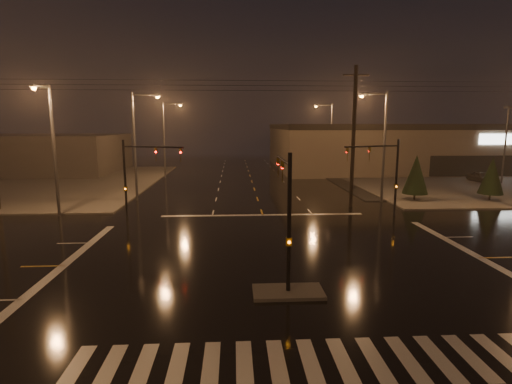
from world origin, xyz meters
TOP-DOWN VIEW (x-y plane):
  - ground at (0.00, 0.00)m, footprint 140.00×140.00m
  - sidewalk_ne at (30.00, 30.00)m, footprint 36.00×36.00m
  - sidewalk_nw at (-30.00, 30.00)m, footprint 36.00×36.00m
  - median_island at (0.00, -4.00)m, footprint 3.00×1.60m
  - crosswalk at (0.00, -9.00)m, footprint 15.00×2.60m
  - stop_bar_far at (0.00, 11.00)m, footprint 16.00×0.50m
  - retail_building at (35.00, 45.99)m, footprint 60.20×28.30m
  - commercial_block at (-35.00, 42.00)m, footprint 30.00×18.00m
  - signal_mast_median at (0.00, -3.07)m, footprint 0.25×4.59m
  - signal_mast_ne at (9.50, 10.14)m, footprint 4.84×1.86m
  - signal_mast_nw at (-9.50, 10.14)m, footprint 4.84×1.86m
  - streetlight_1 at (-11.18, 18.00)m, footprint 2.77×0.32m
  - streetlight_2 at (-11.18, 34.00)m, footprint 2.77×0.32m
  - streetlight_3 at (11.18, 16.00)m, footprint 2.77×0.32m
  - streetlight_4 at (11.18, 36.00)m, footprint 2.77×0.32m
  - streetlight_5 at (-16.00, 11.18)m, footprint 0.32×2.77m
  - utility_pole_1 at (8.00, 14.00)m, footprint 2.20×0.32m
  - conifer_0 at (14.75, 16.21)m, footprint 2.33×2.33m
  - conifer_1 at (21.76, 15.68)m, footprint 2.21×2.21m
  - car_parked at (28.41, 27.38)m, footprint 1.97×4.25m

SIDE VIEW (x-z plane):
  - ground at x=0.00m, z-range 0.00..0.00m
  - crosswalk at x=0.00m, z-range 0.00..0.01m
  - stop_bar_far at x=0.00m, z-range 0.00..0.01m
  - sidewalk_ne at x=30.00m, z-range 0.00..0.12m
  - sidewalk_nw at x=-30.00m, z-range 0.00..0.12m
  - median_island at x=0.00m, z-range 0.00..0.15m
  - car_parked at x=28.41m, z-range 0.00..1.41m
  - conifer_1 at x=21.76m, z-range 0.35..4.50m
  - conifer_0 at x=14.75m, z-range 0.35..4.69m
  - commercial_block at x=-35.00m, z-range 0.00..5.60m
  - signal_mast_median at x=0.00m, z-range 0.75..6.75m
  - signal_mast_ne at x=9.50m, z-range 0.79..6.79m
  - signal_mast_nw at x=-9.50m, z-range 0.79..6.79m
  - retail_building at x=35.00m, z-range 0.24..7.44m
  - streetlight_1 at x=-11.18m, z-range 0.80..10.80m
  - streetlight_2 at x=-11.18m, z-range 0.80..10.80m
  - streetlight_3 at x=11.18m, z-range 0.80..10.80m
  - streetlight_4 at x=11.18m, z-range 0.80..10.80m
  - streetlight_5 at x=-16.00m, z-range 0.80..10.80m
  - utility_pole_1 at x=8.00m, z-range 0.13..12.13m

